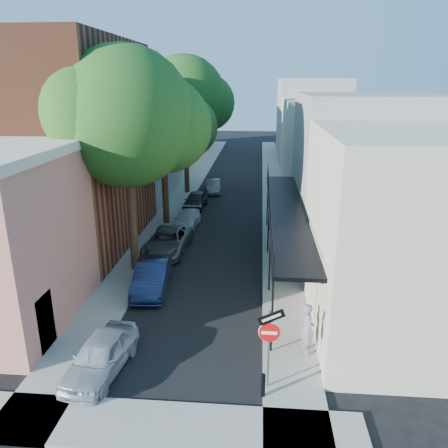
% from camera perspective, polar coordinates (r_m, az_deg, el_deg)
% --- Properties ---
extents(ground, '(160.00, 160.00, 0.00)m').
position_cam_1_polar(ground, '(14.94, -7.45, -22.30)').
color(ground, black).
rests_on(ground, ground).
extents(road_surface, '(6.00, 64.00, 0.01)m').
position_cam_1_polar(road_surface, '(42.28, 0.95, 4.92)').
color(road_surface, black).
rests_on(road_surface, ground).
extents(sidewalk_left, '(2.00, 64.00, 0.12)m').
position_cam_1_polar(sidewalk_left, '(42.72, -4.43, 5.08)').
color(sidewalk_left, gray).
rests_on(sidewalk_left, ground).
extents(sidewalk_right, '(2.00, 64.00, 0.12)m').
position_cam_1_polar(sidewalk_right, '(42.20, 6.40, 4.86)').
color(sidewalk_right, gray).
rests_on(sidewalk_right, ground).
extents(sidewalk_cross, '(12.00, 2.00, 0.12)m').
position_cam_1_polar(sidewalk_cross, '(14.18, -8.38, -24.70)').
color(sidewalk_cross, gray).
rests_on(sidewalk_cross, ground).
extents(buildings_left, '(10.10, 59.10, 12.00)m').
position_cam_1_polar(buildings_left, '(41.88, -12.19, 11.26)').
color(buildings_left, '#C97167').
rests_on(buildings_left, ground).
extents(buildings_right, '(9.80, 55.00, 10.00)m').
position_cam_1_polar(buildings_right, '(41.38, 13.67, 10.36)').
color(buildings_right, beige).
rests_on(buildings_right, ground).
extents(sign_post, '(0.89, 0.17, 2.99)m').
position_cam_1_polar(sign_post, '(14.26, 5.96, -14.28)').
color(sign_post, '#595B60').
rests_on(sign_post, ground).
extents(bollard, '(0.14, 0.14, 0.80)m').
position_cam_1_polar(bollard, '(14.75, 5.13, -20.23)').
color(bollard, black).
rests_on(bollard, sidewalk_right).
extents(oak_near, '(7.48, 6.80, 11.42)m').
position_cam_1_polar(oak_near, '(22.26, -11.44, 13.20)').
color(oak_near, '#311E13').
rests_on(oak_near, ground).
extents(oak_mid, '(6.60, 6.00, 10.20)m').
position_cam_1_polar(oak_mid, '(30.06, -7.23, 13.02)').
color(oak_mid, '#311E13').
rests_on(oak_mid, ground).
extents(oak_far, '(7.70, 7.00, 11.90)m').
position_cam_1_polar(oak_far, '(38.85, -4.41, 16.01)').
color(oak_far, '#311E13').
rests_on(oak_far, ground).
extents(parked_car_a, '(2.00, 4.00, 1.31)m').
position_cam_1_polar(parked_car_a, '(16.30, -15.82, -16.18)').
color(parked_car_a, '#A5ABB7').
rests_on(parked_car_a, ground).
extents(parked_car_b, '(1.83, 4.37, 1.41)m').
position_cam_1_polar(parked_car_b, '(21.48, -9.39, -6.77)').
color(parked_car_b, '#121B39').
rests_on(parked_car_b, ground).
extents(parked_car_c, '(2.52, 5.04, 1.37)m').
position_cam_1_polar(parked_car_c, '(25.95, -7.35, -2.26)').
color(parked_car_c, '#4F5256').
rests_on(parked_car_c, ground).
extents(parked_car_d, '(1.81, 3.95, 1.12)m').
position_cam_1_polar(parked_car_d, '(30.29, -4.95, 0.57)').
color(parked_car_d, silver).
rests_on(parked_car_d, ground).
extents(parked_car_e, '(1.78, 3.93, 1.31)m').
position_cam_1_polar(parked_car_e, '(34.82, -3.74, 3.10)').
color(parked_car_e, black).
rests_on(parked_car_e, ground).
extents(parked_car_f, '(1.67, 3.61, 1.15)m').
position_cam_1_polar(parked_car_f, '(39.87, -1.42, 4.95)').
color(parked_car_f, '#6C675B').
rests_on(parked_car_f, ground).
extents(pedestrian, '(0.63, 0.81, 1.97)m').
position_cam_1_polar(pedestrian, '(16.60, 10.85, -13.25)').
color(pedestrian, slate).
rests_on(pedestrian, sidewalk_right).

